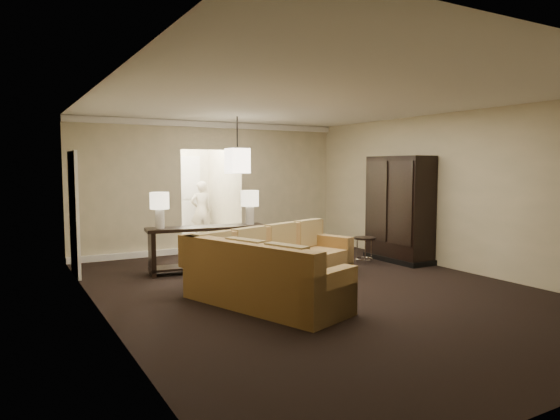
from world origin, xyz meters
TOP-DOWN VIEW (x-y plane):
  - ground at (0.00, 0.00)m, footprint 8.00×8.00m
  - wall_back at (0.00, 4.00)m, footprint 6.00×0.04m
  - wall_left at (-3.00, 0.00)m, footprint 0.04×8.00m
  - wall_right at (3.00, 0.00)m, footprint 0.04×8.00m
  - ceiling at (0.00, 0.00)m, footprint 6.00×8.00m
  - crown_molding at (0.00, 3.95)m, footprint 6.00×0.10m
  - baseboard at (0.00, 3.95)m, footprint 6.00×0.10m
  - side_door at (-2.97, 2.80)m, footprint 0.05×0.90m
  - foyer at (0.00, 5.34)m, footprint 1.44×2.02m
  - sectional_sofa at (-0.52, 0.17)m, footprint 3.16×3.16m
  - coffee_table at (-1.06, 0.28)m, footprint 1.10×1.10m
  - console_table at (-0.92, 2.00)m, footprint 2.11×0.73m
  - armoire at (2.69, 1.09)m, footprint 0.61×1.42m
  - drink_table at (1.94, 1.20)m, footprint 0.40×0.40m
  - table_lamp_left at (-1.72, 2.10)m, footprint 0.32×0.32m
  - table_lamp_right at (-0.13, 1.90)m, footprint 0.32×0.32m
  - pendant_light at (0.00, 2.70)m, footprint 0.38×0.38m
  - person at (0.34, 5.60)m, footprint 0.64×0.47m

SIDE VIEW (x-z plane):
  - ground at x=0.00m, z-range 0.00..0.00m
  - baseboard at x=0.00m, z-range 0.00..0.12m
  - coffee_table at x=-1.06m, z-range 0.00..0.44m
  - sectional_sofa at x=-0.52m, z-range -0.09..0.81m
  - drink_table at x=1.94m, z-range 0.11..0.61m
  - console_table at x=-0.92m, z-range 0.08..0.88m
  - person at x=0.34m, z-range 0.00..1.64m
  - armoire at x=2.69m, z-range -0.04..2.00m
  - side_door at x=-2.97m, z-range 0.00..2.10m
  - table_lamp_left at x=-1.72m, z-range 0.90..1.51m
  - table_lamp_right at x=-0.13m, z-range 0.90..1.51m
  - foyer at x=0.00m, z-range -0.10..2.70m
  - wall_back at x=0.00m, z-range 0.00..2.80m
  - wall_left at x=-3.00m, z-range 0.00..2.80m
  - wall_right at x=3.00m, z-range 0.00..2.80m
  - pendant_light at x=0.00m, z-range 1.41..2.50m
  - crown_molding at x=0.00m, z-range 2.67..2.79m
  - ceiling at x=0.00m, z-range 2.79..2.81m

